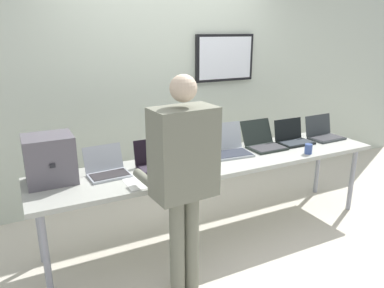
{
  "coord_description": "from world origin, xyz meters",
  "views": [
    {
      "loc": [
        -1.66,
        -2.77,
        1.91
      ],
      "look_at": [
        -0.23,
        0.06,
        0.92
      ],
      "focal_mm": 34.38,
      "sensor_mm": 36.0,
      "label": 1
    }
  ],
  "objects_px": {
    "laptop_station_5": "(293,138)",
    "coffee_mug": "(308,149)",
    "laptop_station_2": "(191,153)",
    "laptop_station_6": "(323,133)",
    "laptop_station_1": "(154,162)",
    "equipment_box": "(50,159)",
    "person": "(183,169)",
    "laptop_station_4": "(263,142)",
    "laptop_station_3": "(229,147)",
    "workbench": "(217,164)",
    "laptop_station_0": "(107,168)"
  },
  "relations": [
    {
      "from": "laptop_station_5",
      "to": "coffee_mug",
      "type": "relative_size",
      "value": 3.69
    },
    {
      "from": "laptop_station_5",
      "to": "coffee_mug",
      "type": "xyz_separation_m",
      "value": [
        -0.12,
        -0.35,
        -0.01
      ]
    },
    {
      "from": "laptop_station_2",
      "to": "laptop_station_6",
      "type": "relative_size",
      "value": 1.03
    },
    {
      "from": "laptop_station_6",
      "to": "coffee_mug",
      "type": "relative_size",
      "value": 3.89
    },
    {
      "from": "laptop_station_1",
      "to": "laptop_station_6",
      "type": "height_order",
      "value": "laptop_station_6"
    },
    {
      "from": "equipment_box",
      "to": "person",
      "type": "xyz_separation_m",
      "value": [
        0.79,
        -0.77,
        0.05
      ]
    },
    {
      "from": "laptop_station_4",
      "to": "laptop_station_6",
      "type": "xyz_separation_m",
      "value": [
        0.81,
        -0.04,
        -0.0
      ]
    },
    {
      "from": "laptop_station_3",
      "to": "laptop_station_5",
      "type": "bearing_deg",
      "value": -0.97
    },
    {
      "from": "workbench",
      "to": "laptop_station_1",
      "type": "relative_size",
      "value": 10.86
    },
    {
      "from": "equipment_box",
      "to": "person",
      "type": "height_order",
      "value": "person"
    },
    {
      "from": "workbench",
      "to": "laptop_station_1",
      "type": "height_order",
      "value": "laptop_station_1"
    },
    {
      "from": "laptop_station_4",
      "to": "coffee_mug",
      "type": "relative_size",
      "value": 3.87
    },
    {
      "from": "laptop_station_2",
      "to": "laptop_station_6",
      "type": "bearing_deg",
      "value": -1.5
    },
    {
      "from": "laptop_station_2",
      "to": "equipment_box",
      "type": "bearing_deg",
      "value": 178.99
    },
    {
      "from": "laptop_station_0",
      "to": "person",
      "type": "relative_size",
      "value": 0.21
    },
    {
      "from": "person",
      "to": "coffee_mug",
      "type": "bearing_deg",
      "value": 13.64
    },
    {
      "from": "laptop_station_0",
      "to": "equipment_box",
      "type": "bearing_deg",
      "value": 173.68
    },
    {
      "from": "laptop_station_0",
      "to": "laptop_station_4",
      "type": "bearing_deg",
      "value": 0.66
    },
    {
      "from": "equipment_box",
      "to": "laptop_station_5",
      "type": "height_order",
      "value": "equipment_box"
    },
    {
      "from": "workbench",
      "to": "laptop_station_6",
      "type": "bearing_deg",
      "value": 3.35
    },
    {
      "from": "laptop_station_2",
      "to": "laptop_station_3",
      "type": "bearing_deg",
      "value": -1.16
    },
    {
      "from": "laptop_station_2",
      "to": "laptop_station_6",
      "type": "xyz_separation_m",
      "value": [
        1.63,
        -0.04,
        -0.0
      ]
    },
    {
      "from": "laptop_station_5",
      "to": "person",
      "type": "distance_m",
      "value": 1.81
    },
    {
      "from": "workbench",
      "to": "laptop_station_4",
      "type": "distance_m",
      "value": 0.64
    },
    {
      "from": "laptop_station_0",
      "to": "laptop_station_3",
      "type": "bearing_deg",
      "value": 0.85
    },
    {
      "from": "laptop_station_2",
      "to": "laptop_station_4",
      "type": "xyz_separation_m",
      "value": [
        0.82,
        -0.01,
        -0.0
      ]
    },
    {
      "from": "person",
      "to": "laptop_station_1",
      "type": "bearing_deg",
      "value": 86.17
    },
    {
      "from": "laptop_station_1",
      "to": "laptop_station_4",
      "type": "relative_size",
      "value": 0.82
    },
    {
      "from": "equipment_box",
      "to": "laptop_station_6",
      "type": "height_order",
      "value": "equipment_box"
    },
    {
      "from": "laptop_station_1",
      "to": "coffee_mug",
      "type": "xyz_separation_m",
      "value": [
        1.48,
        -0.33,
        -0.01
      ]
    },
    {
      "from": "equipment_box",
      "to": "laptop_station_4",
      "type": "relative_size",
      "value": 1.01
    },
    {
      "from": "workbench",
      "to": "laptop_station_0",
      "type": "bearing_deg",
      "value": 174.32
    },
    {
      "from": "laptop_station_0",
      "to": "workbench",
      "type": "bearing_deg",
      "value": -5.68
    },
    {
      "from": "laptop_station_2",
      "to": "laptop_station_4",
      "type": "bearing_deg",
      "value": -0.5
    },
    {
      "from": "equipment_box",
      "to": "laptop_station_6",
      "type": "relative_size",
      "value": 1.01
    },
    {
      "from": "laptop_station_6",
      "to": "laptop_station_1",
      "type": "bearing_deg",
      "value": -179.8
    },
    {
      "from": "laptop_station_0",
      "to": "laptop_station_1",
      "type": "xyz_separation_m",
      "value": [
        0.41,
        -0.02,
        0.0
      ]
    },
    {
      "from": "laptop_station_1",
      "to": "laptop_station_6",
      "type": "distance_m",
      "value": 2.02
    },
    {
      "from": "workbench",
      "to": "laptop_station_0",
      "type": "relative_size",
      "value": 9.75
    },
    {
      "from": "laptop_station_0",
      "to": "person",
      "type": "bearing_deg",
      "value": -63.34
    },
    {
      "from": "equipment_box",
      "to": "laptop_station_4",
      "type": "xyz_separation_m",
      "value": [
        2.05,
        -0.03,
        -0.13
      ]
    },
    {
      "from": "workbench",
      "to": "person",
      "type": "bearing_deg",
      "value": -135.99
    },
    {
      "from": "laptop_station_2",
      "to": "laptop_station_5",
      "type": "distance_m",
      "value": 1.21
    },
    {
      "from": "workbench",
      "to": "laptop_station_6",
      "type": "relative_size",
      "value": 8.83
    },
    {
      "from": "equipment_box",
      "to": "laptop_station_6",
      "type": "distance_m",
      "value": 2.86
    },
    {
      "from": "laptop_station_0",
      "to": "laptop_station_2",
      "type": "bearing_deg",
      "value": 1.87
    },
    {
      "from": "workbench",
      "to": "coffee_mug",
      "type": "xyz_separation_m",
      "value": [
        0.89,
        -0.25,
        0.1
      ]
    },
    {
      "from": "equipment_box",
      "to": "laptop_station_6",
      "type": "bearing_deg",
      "value": -1.29
    },
    {
      "from": "equipment_box",
      "to": "laptop_station_3",
      "type": "height_order",
      "value": "equipment_box"
    },
    {
      "from": "laptop_station_1",
      "to": "person",
      "type": "bearing_deg",
      "value": -93.83
    }
  ]
}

